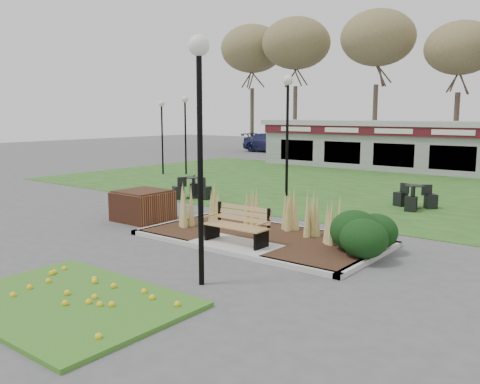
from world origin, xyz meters
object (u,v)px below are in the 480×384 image
Objects in this scene: lamp_post_far_left at (162,121)px; car_blue at (273,143)px; car_silver at (295,145)px; lamp_post_mid_right at (288,109)px; food_pavilion at (460,148)px; lamp_post_near_left at (200,106)px; bistro_set_a at (193,191)px; brick_planter at (143,205)px; bistro_set_c at (414,201)px; car_black at (332,154)px; park_bench at (238,225)px; lamp_post_mid_left at (185,118)px.

car_blue is (-4.41, 17.14, -2.11)m from lamp_post_far_left.
lamp_post_far_left is 17.42m from car_silver.
lamp_post_far_left is at bearing 167.50° from lamp_post_mid_right.
food_pavilion is 22.45m from lamp_post_near_left.
lamp_post_mid_right is at bearing -105.70° from food_pavilion.
lamp_post_mid_right is at bearing -12.50° from lamp_post_far_left.
lamp_post_mid_right is 1.12× the size of car_silver.
lamp_post_mid_right reaches higher than lamp_post_far_left.
food_pavilion is 16.42m from lamp_post_far_left.
lamp_post_near_left is at bearing -41.12° from lamp_post_far_left.
food_pavilion reaches higher than bistro_set_a.
bistro_set_a is (6.83, -4.86, -2.63)m from lamp_post_far_left.
brick_planter is 7.48m from lamp_post_mid_right.
bistro_set_c is at bearing -132.80° from car_blue.
lamp_post_near_left is 3.05× the size of bistro_set_a.
lamp_post_near_left reaches higher than car_black.
car_silver is (-9.02, 22.00, 0.44)m from bistro_set_a.
car_silver is at bearing 50.31° from car_black.
park_bench is 15.86m from lamp_post_mid_left.
park_bench reaches higher than bistro_set_a.
lamp_post_far_left reaches higher than park_bench.
lamp_post_near_left is 11.12m from lamp_post_mid_right.
car_silver is (-10.65, 26.00, 0.26)m from brick_planter.
food_pavilion is 6.12× the size of lamp_post_far_left.
food_pavilion is 15.16m from lamp_post_mid_left.
food_pavilion is at bearing -94.80° from car_black.
lamp_post_mid_left is at bearing 138.80° from park_bench.
lamp_post_mid_left is at bearing 164.20° from car_black.
food_pavilion is at bearing 74.30° from lamp_post_mid_right.
brick_planter is 0.99× the size of bistro_set_c.
lamp_post_mid_right is 22.64m from car_silver.
brick_planter is (-4.40, 0.75, -0.11)m from park_bench.
bistro_set_c is 0.27× the size of car_blue.
park_bench is at bearing -145.04° from car_blue.
lamp_post_mid_right reaches higher than brick_planter.
brick_planter is at bearing -52.34° from lamp_post_mid_left.
car_silver is 0.77× the size of car_blue.
food_pavilion reaches higher than brick_planter.
park_bench is 1.09× the size of bistro_set_a.
lamp_post_near_left is 10.77m from bistro_set_a.
car_silver is 1.13× the size of car_black.
lamp_post_mid_left is at bearing 134.99° from lamp_post_near_left.
lamp_post_mid_left reaches higher than car_blue.
park_bench is at bearing -36.77° from lamp_post_far_left.
bistro_set_c is 0.40× the size of car_black.
brick_planter is 7.15m from lamp_post_near_left.
car_black is at bearing 71.93° from lamp_post_mid_left.
bistro_set_c is (7.68, 3.15, -0.00)m from bistro_set_a.
lamp_post_mid_left reaches higher than car_black.
lamp_post_mid_right is (0.97, 6.77, 3.03)m from brick_planter.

